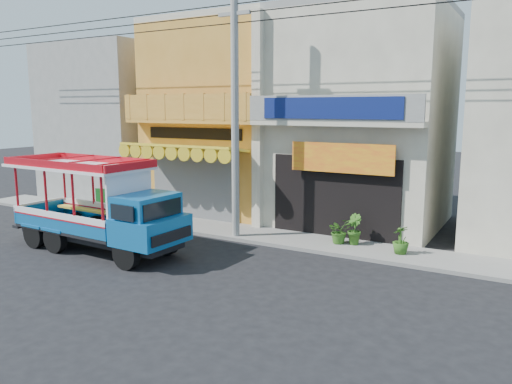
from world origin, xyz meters
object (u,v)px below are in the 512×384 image
Objects in this scene: utility_pole at (239,93)px; potted_plant_a at (339,231)px; potted_plant_b at (354,229)px; potted_plant_c at (401,240)px; green_sign at (103,203)px; songthaew_truck at (107,209)px.

utility_pole is 32.91× the size of potted_plant_a.
potted_plant_c is (1.62, -0.35, -0.06)m from potted_plant_b.
utility_pole is 7.06m from potted_plant_c.
potted_plant_a is (10.35, 0.52, -0.03)m from green_sign.
utility_pole reaches higher than potted_plant_c.
green_sign is 1.26× the size of potted_plant_a.
green_sign is at bearing 126.70° from potted_plant_a.
potted_plant_b is at bearing -38.21° from potted_plant_a.
utility_pole is at bearing -55.16° from potted_plant_c.
songthaew_truck is 7.53m from potted_plant_a.
utility_pole is 8.30m from green_sign.
green_sign is at bearing 177.25° from utility_pole.
utility_pole is 5.71m from songthaew_truck.
potted_plant_c reaches higher than potted_plant_a.
potted_plant_a is at bearing 35.67° from songthaew_truck.
utility_pole is at bearing 138.13° from potted_plant_a.
utility_pole is 5.91m from potted_plant_b.
potted_plant_a is at bearing -67.65° from potted_plant_c.
utility_pole reaches higher than green_sign.
potted_plant_c is at bearing 1.46° from green_sign.
potted_plant_c is at bearing 27.05° from songthaew_truck.
potted_plant_b is at bearing 14.74° from utility_pole.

